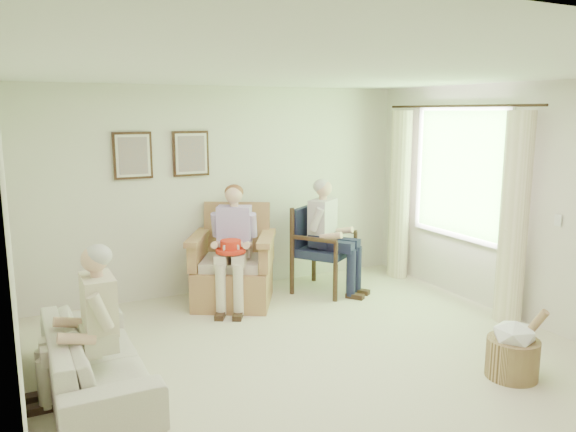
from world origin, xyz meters
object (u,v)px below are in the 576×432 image
object	(u,v)px
sofa	(96,358)
person_sofa	(95,316)
wicker_armchair	(232,272)
wood_armchair	(321,245)
hatbox	(513,349)
person_dark	(328,228)
red_hat	(231,248)
person_wicker	(236,237)

from	to	relation	value
sofa	person_sofa	world-z (taller)	person_sofa
wicker_armchair	wood_armchair	world-z (taller)	wicker_armchair
hatbox	person_sofa	bearing A→B (deg)	158.63
person_dark	hatbox	world-z (taller)	person_dark
person_sofa	red_hat	xyz separation A→B (m)	(1.67, 1.34, 0.08)
red_hat	person_wicker	bearing A→B (deg)	51.68
wicker_armchair	sofa	distance (m)	2.37
red_hat	person_sofa	bearing A→B (deg)	-141.32
wood_armchair	person_sofa	bearing A→B (deg)	173.60
person_wicker	sofa	bearing A→B (deg)	-112.56
wood_armchair	hatbox	xyz separation A→B (m)	(0.24, -2.92, -0.34)
wicker_armchair	person_dark	world-z (taller)	person_dark
wicker_armchair	red_hat	size ratio (longest dim) A/B	3.45
person_dark	person_sofa	bearing A→B (deg)	170.94
person_sofa	sofa	bearing A→B (deg)	-179.82
person_dark	hatbox	xyz separation A→B (m)	(0.24, -2.75, -0.59)
wicker_armchair	person_dark	distance (m)	1.33
person_wicker	person_dark	world-z (taller)	person_dark
person_wicker	person_dark	xyz separation A→B (m)	(1.23, -0.04, 0.00)
sofa	person_sofa	size ratio (longest dim) A/B	1.53
person_dark	person_wicker	bearing A→B (deg)	143.44
hatbox	red_hat	bearing A→B (deg)	121.45
wood_armchair	sofa	bearing A→B (deg)	171.72
person_dark	person_sofa	distance (m)	3.37
person_dark	red_hat	size ratio (longest dim) A/B	4.15
person_sofa	hatbox	bearing A→B (deg)	68.81
person_wicker	red_hat	distance (m)	0.22
wicker_armchair	person_sofa	world-z (taller)	person_sofa
wicker_armchair	person_dark	xyz separation A→B (m)	(1.23, -0.19, 0.47)
sofa	person_wicker	size ratio (longest dim) A/B	1.32
red_hat	hatbox	world-z (taller)	red_hat
wood_armchair	red_hat	size ratio (longest dim) A/B	3.14
person_dark	wood_armchair	bearing A→B (deg)	55.09
wicker_armchair	hatbox	bearing A→B (deg)	-33.34
person_sofa	red_hat	bearing A→B (deg)	128.86
sofa	red_hat	xyz separation A→B (m)	(1.67, 1.21, 0.49)
sofa	red_hat	world-z (taller)	red_hat
person_wicker	person_dark	size ratio (longest dim) A/B	1.00
sofa	hatbox	bearing A→B (deg)	-113.27
wicker_armchair	hatbox	size ratio (longest dim) A/B	1.80
wicker_armchair	person_wicker	world-z (taller)	person_wicker
person_sofa	hatbox	world-z (taller)	person_sofa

